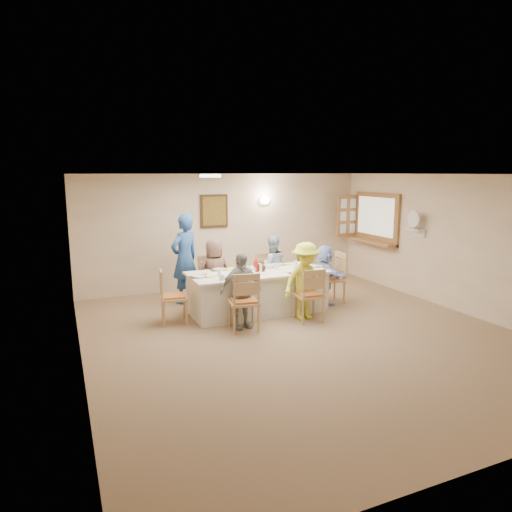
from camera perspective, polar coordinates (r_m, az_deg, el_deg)
name	(u,v)px	position (r m, az deg, el deg)	size (l,w,h in m)	color
ground	(303,335)	(7.33, 5.88, -9.83)	(7.00, 7.00, 0.00)	#9C7653
room_walls	(305,240)	(6.95, 6.11, 1.97)	(7.00, 7.00, 7.00)	#C8AD8F
wall_picture	(214,211)	(9.97, -5.27, 5.61)	(0.62, 0.05, 0.72)	#372113
wall_sconce	(265,201)	(10.37, 1.11, 6.95)	(0.26, 0.09, 0.18)	white
ceiling_light	(210,176)	(7.85, -5.74, 9.94)	(0.36, 0.36, 0.05)	white
serving_hatch	(376,218)	(10.72, 14.82, 4.57)	(0.06, 1.50, 1.15)	#9C6739
hatch_sill	(371,242)	(10.71, 14.19, 1.76)	(0.30, 1.50, 0.05)	#9C6739
shutter_door	(347,216)	(11.17, 11.36, 4.94)	(0.55, 0.04, 1.00)	#9C6739
fan_shelf	(416,230)	(9.66, 19.36, 3.12)	(0.22, 0.36, 0.03)	white
desk_fan	(415,222)	(9.62, 19.28, 4.00)	(0.30, 0.30, 0.28)	#A5A5A8
dining_table	(258,292)	(8.34, 0.24, -4.50)	(2.52, 1.06, 0.76)	beige
chair_back_left	(213,280)	(8.84, -5.42, -3.05)	(0.46, 0.46, 0.95)	tan
chair_back_right	(269,276)	(9.27, 1.66, -2.51)	(0.44, 0.44, 0.91)	tan
chair_front_left	(244,301)	(7.38, -1.55, -5.59)	(0.47, 0.47, 0.99)	tan
chair_front_right	(309,294)	(7.89, 6.59, -4.75)	(0.45, 0.45, 0.95)	tan
chair_left_end	(174,296)	(7.85, -10.22, -4.96)	(0.45, 0.45, 0.94)	tan
chair_right_end	(331,278)	(9.03, 9.30, -2.69)	(0.48, 0.48, 1.00)	tan
diner_back_left	(215,273)	(8.69, -5.19, -2.12)	(0.66, 0.45, 1.30)	brown
diner_back_right	(272,267)	(9.12, 1.98, -1.44)	(0.69, 0.57, 1.31)	#99AFC4
diner_front_left	(241,290)	(7.45, -1.90, -4.30)	(0.78, 0.41, 1.27)	#A4A4A4
diner_front_right	(305,281)	(7.94, 6.19, -3.12)	(0.93, 0.61, 1.36)	#F2F641
diner_right_end	(325,274)	(8.94, 8.61, -2.29)	(0.36, 1.08, 1.16)	#9EAFF6
caregiver	(185,259)	(8.96, -8.89, -0.35)	(0.76, 0.66, 1.75)	#2A549C
placemat_fl	(235,279)	(7.65, -2.62, -2.93)	(0.34, 0.25, 0.01)	#472B19
plate_fl	(235,279)	(7.65, -2.62, -2.86)	(0.23, 0.23, 0.01)	white
napkin_fl	(246,279)	(7.67, -1.23, -2.84)	(0.13, 0.13, 0.01)	#F2FF35
placemat_fr	(298,273)	(8.14, 5.30, -2.15)	(0.34, 0.25, 0.01)	#472B19
plate_fr	(298,273)	(8.14, 5.30, -2.08)	(0.23, 0.23, 0.01)	white
napkin_fr	(308,272)	(8.19, 6.58, -2.06)	(0.13, 0.13, 0.01)	#F2FF35
placemat_bl	(219,270)	(8.42, -4.65, -1.71)	(0.33, 0.24, 0.01)	#472B19
plate_bl	(219,269)	(8.42, -4.65, -1.65)	(0.24, 0.24, 0.01)	white
napkin_bl	(229,269)	(8.43, -3.38, -1.63)	(0.13, 0.13, 0.01)	#F2FF35
placemat_br	(278,265)	(8.87, 2.71, -1.07)	(0.37, 0.27, 0.01)	#472B19
plate_br	(278,264)	(8.87, 2.71, -1.01)	(0.24, 0.24, 0.02)	white
napkin_br	(287,264)	(8.91, 3.89, -0.99)	(0.13, 0.13, 0.01)	#F2FF35
placemat_le	(199,277)	(7.89, -7.11, -2.60)	(0.33, 0.24, 0.01)	#472B19
plate_le	(199,276)	(7.88, -7.11, -2.53)	(0.23, 0.23, 0.01)	white
napkin_le	(210,276)	(7.89, -5.75, -2.52)	(0.14, 0.14, 0.01)	#F2FF35
placemat_re	(312,266)	(8.75, 6.98, -1.30)	(0.37, 0.28, 0.01)	#472B19
plate_re	(312,266)	(8.75, 6.98, -1.23)	(0.25, 0.25, 0.02)	white
napkin_re	(321,266)	(8.80, 8.15, -1.21)	(0.14, 0.14, 0.01)	#F2FF35
teacup_a	(222,278)	(7.63, -4.29, -2.70)	(0.14, 0.14, 0.08)	white
teacup_b	(266,262)	(8.91, 1.25, -0.77)	(0.10, 0.10, 0.08)	white
bowl_a	(249,275)	(7.88, -0.83, -2.33)	(0.28, 0.28, 0.06)	white
bowl_b	(269,266)	(8.57, 1.65, -1.28)	(0.20, 0.20, 0.06)	white
condiment_ketchup	(256,264)	(8.22, -0.01, -1.06)	(0.11, 0.11, 0.26)	red
condiment_brown	(261,266)	(8.28, 0.58, -1.25)	(0.09, 0.09, 0.19)	#3A1C0F
condiment_malt	(262,267)	(8.27, 0.78, -1.33)	(0.15, 0.15, 0.17)	#3A1C0F
drinking_glass	(249,269)	(8.23, -0.86, -1.59)	(0.06, 0.06, 0.09)	silver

